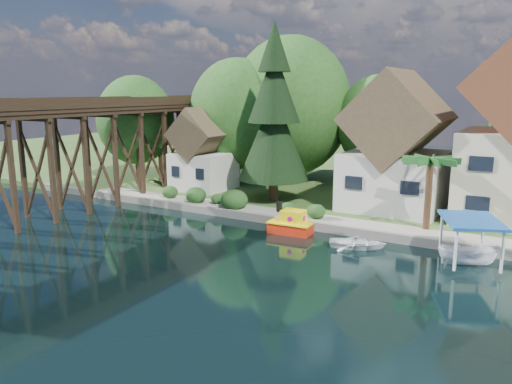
{
  "coord_description": "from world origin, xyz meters",
  "views": [
    {
      "loc": [
        17.22,
        -23.97,
        9.92
      ],
      "look_at": [
        -0.23,
        6.0,
        2.78
      ],
      "focal_mm": 35.0,
      "sensor_mm": 36.0,
      "label": 1
    }
  ],
  "objects_px": {
    "tugboat": "(291,224)",
    "conifer": "(274,116)",
    "shed": "(203,155)",
    "palm_tree": "(430,163)",
    "house_left": "(397,151)",
    "boat_white_a": "(358,242)",
    "trestle_bridge": "(89,145)",
    "boat_canopy": "(469,245)"
  },
  "relations": [
    {
      "from": "house_left",
      "to": "boat_white_a",
      "type": "bearing_deg",
      "value": -87.38
    },
    {
      "from": "shed",
      "to": "boat_white_a",
      "type": "distance_m",
      "value": 20.74
    },
    {
      "from": "shed",
      "to": "house_left",
      "type": "bearing_deg",
      "value": 4.77
    },
    {
      "from": "tugboat",
      "to": "boat_white_a",
      "type": "height_order",
      "value": "tugboat"
    },
    {
      "from": "palm_tree",
      "to": "boat_canopy",
      "type": "xyz_separation_m",
      "value": [
        3.35,
        -4.64,
        -3.96
      ]
    },
    {
      "from": "conifer",
      "to": "boat_canopy",
      "type": "relative_size",
      "value": 2.99
    },
    {
      "from": "palm_tree",
      "to": "boat_white_a",
      "type": "relative_size",
      "value": 1.47
    },
    {
      "from": "house_left",
      "to": "tugboat",
      "type": "height_order",
      "value": "house_left"
    },
    {
      "from": "shed",
      "to": "conifer",
      "type": "distance_m",
      "value": 9.13
    },
    {
      "from": "conifer",
      "to": "boat_white_a",
      "type": "distance_m",
      "value": 14.82
    },
    {
      "from": "shed",
      "to": "boat_white_a",
      "type": "bearing_deg",
      "value": -25.41
    },
    {
      "from": "palm_tree",
      "to": "tugboat",
      "type": "bearing_deg",
      "value": -154.76
    },
    {
      "from": "shed",
      "to": "tugboat",
      "type": "bearing_deg",
      "value": -30.95
    },
    {
      "from": "tugboat",
      "to": "boat_canopy",
      "type": "bearing_deg",
      "value": -3.42
    },
    {
      "from": "trestle_bridge",
      "to": "house_left",
      "type": "xyz_separation_m",
      "value": [
        23.0,
        10.83,
        -0.21
      ]
    },
    {
      "from": "trestle_bridge",
      "to": "conifer",
      "type": "xyz_separation_m",
      "value": [
        13.19,
        8.28,
        2.37
      ]
    },
    {
      "from": "conifer",
      "to": "palm_tree",
      "type": "distance_m",
      "value": 14.09
    },
    {
      "from": "house_left",
      "to": "palm_tree",
      "type": "relative_size",
      "value": 2.08
    },
    {
      "from": "house_left",
      "to": "tugboat",
      "type": "xyz_separation_m",
      "value": [
        -4.65,
        -9.5,
        -4.47
      ]
    },
    {
      "from": "trestle_bridge",
      "to": "palm_tree",
      "type": "relative_size",
      "value": 8.33
    },
    {
      "from": "trestle_bridge",
      "to": "house_left",
      "type": "distance_m",
      "value": 25.42
    },
    {
      "from": "conifer",
      "to": "boat_white_a",
      "type": "relative_size",
      "value": 4.15
    },
    {
      "from": "tugboat",
      "to": "shed",
      "type": "bearing_deg",
      "value": 149.05
    },
    {
      "from": "house_left",
      "to": "boat_white_a",
      "type": "distance_m",
      "value": 11.34
    },
    {
      "from": "conifer",
      "to": "boat_white_a",
      "type": "bearing_deg",
      "value": -36.94
    },
    {
      "from": "house_left",
      "to": "shed",
      "type": "distance_m",
      "value": 18.11
    },
    {
      "from": "palm_tree",
      "to": "boat_white_a",
      "type": "distance_m",
      "value": 7.43
    },
    {
      "from": "tugboat",
      "to": "boat_canopy",
      "type": "relative_size",
      "value": 0.63
    },
    {
      "from": "tugboat",
      "to": "conifer",
      "type": "bearing_deg",
      "value": 126.56
    },
    {
      "from": "boat_canopy",
      "to": "tugboat",
      "type": "bearing_deg",
      "value": 176.58
    },
    {
      "from": "shed",
      "to": "palm_tree",
      "type": "distance_m",
      "value": 22.11
    },
    {
      "from": "palm_tree",
      "to": "boat_canopy",
      "type": "bearing_deg",
      "value": -54.18
    },
    {
      "from": "house_left",
      "to": "tugboat",
      "type": "bearing_deg",
      "value": -116.08
    },
    {
      "from": "shed",
      "to": "palm_tree",
      "type": "relative_size",
      "value": 1.48
    },
    {
      "from": "tugboat",
      "to": "boat_white_a",
      "type": "xyz_separation_m",
      "value": [
        5.12,
        -0.77,
        -0.29
      ]
    },
    {
      "from": "trestle_bridge",
      "to": "boat_white_a",
      "type": "distance_m",
      "value": 24.0
    },
    {
      "from": "shed",
      "to": "palm_tree",
      "type": "height_order",
      "value": "shed"
    },
    {
      "from": "boat_white_a",
      "to": "house_left",
      "type": "bearing_deg",
      "value": -15.91
    },
    {
      "from": "house_left",
      "to": "boat_canopy",
      "type": "relative_size",
      "value": 2.19
    },
    {
      "from": "house_left",
      "to": "boat_white_a",
      "type": "xyz_separation_m",
      "value": [
        0.47,
        -10.28,
        -4.76
      ]
    },
    {
      "from": "tugboat",
      "to": "house_left",
      "type": "bearing_deg",
      "value": 63.92
    },
    {
      "from": "conifer",
      "to": "tugboat",
      "type": "distance_m",
      "value": 11.18
    }
  ]
}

